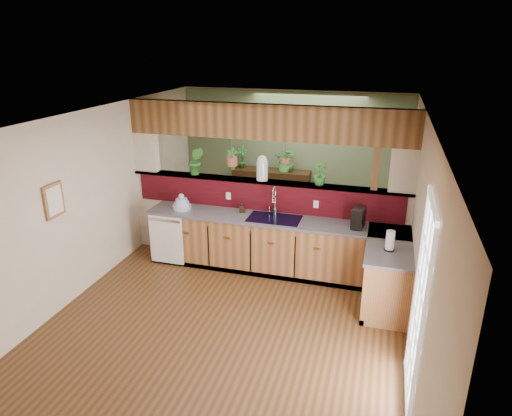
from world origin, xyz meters
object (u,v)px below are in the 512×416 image
(faucet, at_px, (274,200))
(dish_stack, at_px, (182,204))
(paper_towel, at_px, (390,241))
(glass_jar, at_px, (262,168))
(soap_dispenser, at_px, (242,207))
(coffee_maker, at_px, (358,219))
(shelving_console, at_px, (271,194))

(faucet, bearing_deg, dish_stack, -173.84)
(dish_stack, height_order, paper_towel, paper_towel)
(faucet, xyz_separation_m, paper_towel, (1.78, -0.83, -0.12))
(paper_towel, bearing_deg, glass_jar, 152.65)
(soap_dispenser, relative_size, coffee_maker, 0.60)
(faucet, bearing_deg, paper_towel, -25.11)
(faucet, bearing_deg, soap_dispenser, -176.78)
(faucet, xyz_separation_m, coffee_maker, (1.32, -0.17, -0.12))
(dish_stack, bearing_deg, shelving_console, 67.74)
(soap_dispenser, xyz_separation_m, paper_towel, (2.30, -0.80, 0.04))
(coffee_maker, height_order, shelving_console, coffee_maker)
(faucet, bearing_deg, glass_jar, 139.61)
(soap_dispenser, bearing_deg, paper_towel, -19.26)
(dish_stack, distance_m, soap_dispenser, 1.00)
(soap_dispenser, height_order, coffee_maker, coffee_maker)
(dish_stack, bearing_deg, faucet, 6.16)
(dish_stack, xyz_separation_m, soap_dispenser, (0.99, 0.13, 0.01))
(paper_towel, xyz_separation_m, shelving_console, (-2.36, 2.95, -0.53))
(soap_dispenser, height_order, shelving_console, soap_dispenser)
(coffee_maker, distance_m, paper_towel, 0.80)
(soap_dispenser, distance_m, shelving_console, 2.21)
(faucet, distance_m, soap_dispenser, 0.55)
(dish_stack, distance_m, coffee_maker, 2.84)
(faucet, relative_size, shelving_console, 0.30)
(dish_stack, bearing_deg, coffee_maker, -0.19)
(paper_towel, bearing_deg, dish_stack, 168.52)
(faucet, distance_m, coffee_maker, 1.33)
(coffee_maker, distance_m, shelving_console, 3.03)
(glass_jar, distance_m, shelving_console, 2.22)
(faucet, xyz_separation_m, glass_jar, (-0.26, 0.22, 0.44))
(coffee_maker, bearing_deg, paper_towel, -45.05)
(glass_jar, bearing_deg, dish_stack, -163.02)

